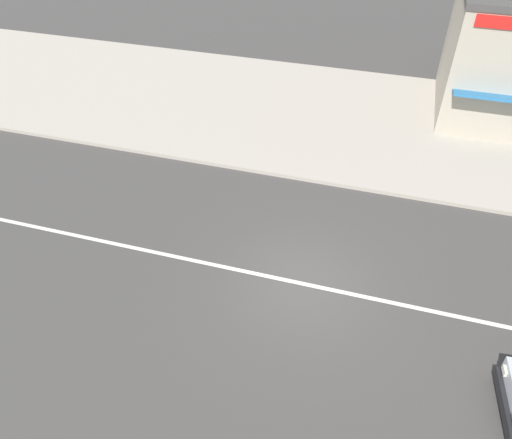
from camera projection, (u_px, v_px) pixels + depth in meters
The scene contains 3 objects.
ground_plane at pixel (303, 284), 14.54m from camera, with size 160.00×160.00×0.00m, color #423F3D.
lane_centre_stripe at pixel (303, 284), 14.54m from camera, with size 50.40×0.14×0.01m, color silver.
kerb_strip at pixel (351, 119), 21.79m from camera, with size 68.00×10.00×0.15m, color #ADA393.
Camera 1 is at (1.43, -9.85, 10.85)m, focal length 35.00 mm.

